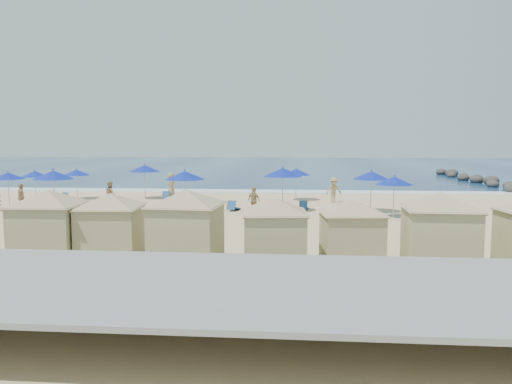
{
  "coord_description": "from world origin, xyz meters",
  "views": [
    {
      "loc": [
        5.9,
        -25.86,
        4.35
      ],
      "look_at": [
        3.47,
        3.0,
        1.31
      ],
      "focal_mm": 35.0,
      "sensor_mm": 36.0,
      "label": 1
    }
  ],
  "objects_px": {
    "umbrella_2": "(76,172)",
    "umbrella_7": "(296,172)",
    "umbrella_4": "(145,168)",
    "rock_jetty": "(482,180)",
    "umbrella_0": "(35,174)",
    "beachgoer_4": "(171,185)",
    "cabana_3": "(275,225)",
    "cabana_5": "(440,223)",
    "umbrella_5": "(185,175)",
    "umbrella_3": "(53,175)",
    "beachgoer_2": "(254,200)",
    "umbrella_9": "(394,181)",
    "beachgoer_5": "(21,197)",
    "beachgoer_1": "(111,194)",
    "cabana_2": "(186,219)",
    "umbrella_8": "(371,175)",
    "cabana_1": "(110,219)",
    "umbrella_6": "(283,172)",
    "cabana_0": "(49,218)",
    "cabana_4": "(352,225)",
    "umbrella_1": "(8,176)",
    "trash_bin": "(138,230)",
    "beachgoer_3": "(334,190)"
  },
  "relations": [
    {
      "from": "umbrella_2",
      "to": "umbrella_7",
      "type": "distance_m",
      "value": 16.08
    },
    {
      "from": "cabana_4",
      "to": "umbrella_4",
      "type": "bearing_deg",
      "value": 124.28
    },
    {
      "from": "umbrella_5",
      "to": "umbrella_6",
      "type": "bearing_deg",
      "value": 19.68
    },
    {
      "from": "cabana_5",
      "to": "umbrella_3",
      "type": "height_order",
      "value": "cabana_5"
    },
    {
      "from": "rock_jetty",
      "to": "umbrella_7",
      "type": "xyz_separation_m",
      "value": [
        -18.24,
        -14.91,
        1.69
      ]
    },
    {
      "from": "trash_bin",
      "to": "umbrella_7",
      "type": "bearing_deg",
      "value": 65.8
    },
    {
      "from": "umbrella_9",
      "to": "umbrella_2",
      "type": "bearing_deg",
      "value": 161.98
    },
    {
      "from": "umbrella_2",
      "to": "beachgoer_1",
      "type": "bearing_deg",
      "value": -44.48
    },
    {
      "from": "cabana_1",
      "to": "beachgoer_5",
      "type": "xyz_separation_m",
      "value": [
        -10.41,
        12.33,
        -0.73
      ]
    },
    {
      "from": "cabana_1",
      "to": "umbrella_6",
      "type": "relative_size",
      "value": 1.59
    },
    {
      "from": "beachgoer_4",
      "to": "umbrella_3",
      "type": "bearing_deg",
      "value": 133.99
    },
    {
      "from": "cabana_5",
      "to": "cabana_0",
      "type": "bearing_deg",
      "value": 179.61
    },
    {
      "from": "cabana_3",
      "to": "umbrella_5",
      "type": "relative_size",
      "value": 1.62
    },
    {
      "from": "umbrella_1",
      "to": "beachgoer_4",
      "type": "bearing_deg",
      "value": 38.79
    },
    {
      "from": "umbrella_0",
      "to": "beachgoer_5",
      "type": "relative_size",
      "value": 1.33
    },
    {
      "from": "cabana_5",
      "to": "beachgoer_1",
      "type": "xyz_separation_m",
      "value": [
        -16.72,
        14.84,
        -0.84
      ]
    },
    {
      "from": "rock_jetty",
      "to": "cabana_3",
      "type": "xyz_separation_m",
      "value": [
        -18.86,
        -34.58,
        1.19
      ]
    },
    {
      "from": "trash_bin",
      "to": "umbrella_9",
      "type": "height_order",
      "value": "umbrella_9"
    },
    {
      "from": "rock_jetty",
      "to": "umbrella_7",
      "type": "height_order",
      "value": "umbrella_7"
    },
    {
      "from": "rock_jetty",
      "to": "umbrella_4",
      "type": "xyz_separation_m",
      "value": [
        -29.39,
        -14.85,
        1.88
      ]
    },
    {
      "from": "cabana_2",
      "to": "umbrella_4",
      "type": "distance_m",
      "value": 20.91
    },
    {
      "from": "umbrella_8",
      "to": "beachgoer_4",
      "type": "bearing_deg",
      "value": 153.3
    },
    {
      "from": "rock_jetty",
      "to": "cabana_3",
      "type": "relative_size",
      "value": 6.21
    },
    {
      "from": "cabana_0",
      "to": "beachgoer_4",
      "type": "bearing_deg",
      "value": 92.91
    },
    {
      "from": "rock_jetty",
      "to": "cabana_5",
      "type": "distance_m",
      "value": 36.95
    },
    {
      "from": "umbrella_2",
      "to": "beachgoer_1",
      "type": "relative_size",
      "value": 1.35
    },
    {
      "from": "cabana_4",
      "to": "umbrella_1",
      "type": "bearing_deg",
      "value": 146.13
    },
    {
      "from": "rock_jetty",
      "to": "cabana_2",
      "type": "distance_m",
      "value": 40.73
    },
    {
      "from": "umbrella_2",
      "to": "umbrella_4",
      "type": "relative_size",
      "value": 0.87
    },
    {
      "from": "rock_jetty",
      "to": "umbrella_0",
      "type": "relative_size",
      "value": 11.94
    },
    {
      "from": "umbrella_0",
      "to": "beachgoer_1",
      "type": "xyz_separation_m",
      "value": [
        6.51,
        -2.61,
        -1.1
      ]
    },
    {
      "from": "umbrella_2",
      "to": "umbrella_5",
      "type": "height_order",
      "value": "umbrella_5"
    },
    {
      "from": "umbrella_0",
      "to": "beachgoer_4",
      "type": "distance_m",
      "value": 9.65
    },
    {
      "from": "cabana_4",
      "to": "umbrella_0",
      "type": "height_order",
      "value": "cabana_4"
    },
    {
      "from": "rock_jetty",
      "to": "cabana_3",
      "type": "distance_m",
      "value": 39.4
    },
    {
      "from": "cabana_3",
      "to": "umbrella_8",
      "type": "relative_size",
      "value": 1.67
    },
    {
      "from": "trash_bin",
      "to": "umbrella_4",
      "type": "distance_m",
      "value": 15.84
    },
    {
      "from": "beachgoer_1",
      "to": "rock_jetty",
      "type": "bearing_deg",
      "value": -91.23
    },
    {
      "from": "trash_bin",
      "to": "beachgoer_2",
      "type": "height_order",
      "value": "beachgoer_2"
    },
    {
      "from": "beachgoer_1",
      "to": "umbrella_8",
      "type": "bearing_deg",
      "value": -127.47
    },
    {
      "from": "umbrella_2",
      "to": "umbrella_4",
      "type": "height_order",
      "value": "umbrella_4"
    },
    {
      "from": "rock_jetty",
      "to": "beachgoer_2",
      "type": "height_order",
      "value": "beachgoer_2"
    },
    {
      "from": "rock_jetty",
      "to": "beachgoer_5",
      "type": "distance_m",
      "value": 41.2
    },
    {
      "from": "cabana_2",
      "to": "umbrella_8",
      "type": "distance_m",
      "value": 16.07
    },
    {
      "from": "cabana_3",
      "to": "cabana_4",
      "type": "relative_size",
      "value": 1.04
    },
    {
      "from": "trash_bin",
      "to": "beachgoer_3",
      "type": "relative_size",
      "value": 0.49
    },
    {
      "from": "umbrella_9",
      "to": "umbrella_6",
      "type": "bearing_deg",
      "value": 161.74
    },
    {
      "from": "umbrella_0",
      "to": "umbrella_6",
      "type": "bearing_deg",
      "value": -11.32
    },
    {
      "from": "beachgoer_3",
      "to": "umbrella_2",
      "type": "bearing_deg",
      "value": 157.19
    },
    {
      "from": "beachgoer_1",
      "to": "umbrella_4",
      "type": "bearing_deg",
      "value": -44.14
    }
  ]
}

